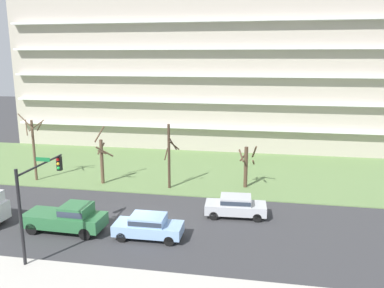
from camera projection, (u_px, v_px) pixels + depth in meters
The scene contains 12 objects.
ground at pixel (137, 224), 27.42m from camera, with size 160.00×160.00×0.00m, color #38383A.
sidewalk_curb_near at pixel (87, 287), 19.72m from camera, with size 80.00×4.00×0.15m, color #BCB7AD.
grass_lawn_strip at pixel (179, 168), 40.86m from camera, with size 80.00×16.00×0.08m, color #66844C.
apartment_building at pixel (200, 73), 52.49m from camera, with size 47.16×13.35×18.53m.
tree_far_left at pixel (34, 146), 36.25m from camera, with size 1.91×1.93×6.48m.
tree_left at pixel (102, 159), 35.49m from camera, with size 1.90×1.90×5.33m.
tree_center at pixel (169, 156), 34.07m from camera, with size 1.29×1.28×5.80m.
tree_right at pixel (247, 165), 34.50m from camera, with size 1.65×1.64×3.98m.
sedan_silver_near_left at pixel (236, 205), 28.47m from camera, with size 4.49×2.03×1.57m.
sedan_blue_center_right at pixel (148, 226), 25.06m from camera, with size 4.42×1.85×1.57m.
pickup_green_near_right at pixel (68, 217), 25.98m from camera, with size 5.45×2.15×1.95m.
traffic_signal_mast at pixel (37, 191), 22.61m from camera, with size 0.90×4.83×5.65m.
Camera 1 is at (8.36, -24.45, 11.43)m, focal length 36.63 mm.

